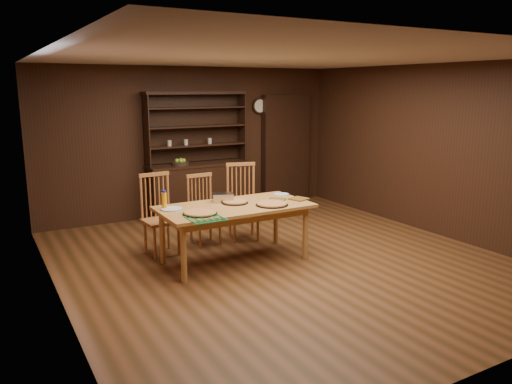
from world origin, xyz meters
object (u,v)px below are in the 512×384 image
china_hutch (199,182)px  chair_left (158,211)px  chair_center (203,207)px  dining_table (235,211)px  juice_bottle (164,200)px  chair_right (242,198)px

china_hutch → chair_left: (-1.30, -1.62, -0.01)m
chair_left → chair_center: 0.71m
dining_table → china_hutch: bearing=77.4°
juice_bottle → chair_center: bearing=39.2°
dining_table → chair_center: 0.93m
dining_table → juice_bottle: (-0.85, 0.26, 0.19)m
chair_left → chair_center: bearing=3.4°
chair_center → juice_bottle: (-0.80, -0.65, 0.32)m
china_hutch → chair_left: size_ratio=1.96×
china_hutch → dining_table: china_hutch is taller
china_hutch → dining_table: size_ratio=1.11×
dining_table → chair_left: bearing=132.7°
chair_center → juice_bottle: chair_center is taller
dining_table → chair_right: chair_right is taller
china_hutch → chair_left: china_hutch is taller
china_hutch → juice_bottle: 2.60m
chair_left → chair_right: 1.33m
chair_left → juice_bottle: chair_left is taller
dining_table → chair_left: chair_left is taller
dining_table → chair_right: bearing=56.6°
china_hutch → juice_bottle: china_hutch is taller
china_hutch → juice_bottle: (-1.40, -2.17, 0.27)m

